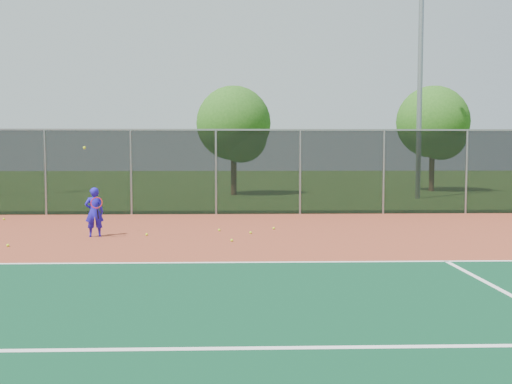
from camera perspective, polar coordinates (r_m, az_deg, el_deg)
ground at (r=8.82m, az=12.88°, el=-10.73°), size 120.00×120.00×0.00m
court_apron at (r=10.71m, az=10.17°, el=-8.01°), size 30.00×20.00×0.02m
fence_back at (r=20.38m, az=4.44°, el=2.12°), size 30.00×0.06×3.03m
tennis_player at (r=15.46m, az=-15.86°, el=-1.92°), size 0.59×0.62×2.36m
practice_ball_0 at (r=15.99m, az=-3.70°, el=-3.81°), size 0.07×0.07×0.07m
practice_ball_2 at (r=14.13m, az=-2.44°, el=-4.85°), size 0.07×0.07×0.07m
practice_ball_3 at (r=14.57m, az=-23.56°, el=-4.91°), size 0.07×0.07×0.07m
practice_ball_4 at (r=20.29m, az=-23.90°, el=-2.49°), size 0.07×0.07×0.07m
practice_ball_5 at (r=16.33m, az=1.79°, el=-3.64°), size 0.07×0.07×0.07m
practice_ball_6 at (r=15.38m, az=-10.88°, el=-4.19°), size 0.07×0.07×0.07m
practice_ball_7 at (r=15.45m, az=-0.55°, el=-4.08°), size 0.07×0.07×0.07m
floodlight_n at (r=28.80m, az=16.12°, el=13.05°), size 0.90×0.40×12.12m
tree_back_left at (r=29.62m, az=-2.07°, el=6.55°), size 3.85×3.85×5.66m
tree_back_mid at (r=34.04m, az=17.45°, el=6.39°), size 4.08×4.08×5.99m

